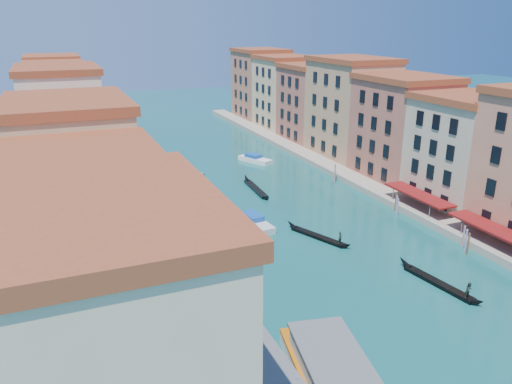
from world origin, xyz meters
TOP-DOWN VIEW (x-y plane):
  - left_bank_palazzos at (-26.00, 64.68)m, footprint 12.80×128.40m
  - right_bank_palazzos at (30.00, 65.00)m, footprint 12.80×128.40m
  - quay at (22.00, 65.00)m, footprint 4.00×140.00m
  - restaurant_awnings at (22.19, 23.00)m, footprint 3.20×44.55m
  - vaporetto_stop at (-16.00, 12.00)m, footprint 5.40×16.40m
  - mooring_poles_right at (19.10, 28.80)m, footprint 1.44×54.24m
  - vaporetto_far at (-9.80, 68.39)m, footprint 12.84×18.94m
  - gondola_fore at (3.67, 36.51)m, footprint 5.11×10.78m
  - gondola_right at (9.81, 20.00)m, footprint 2.63×11.94m
  - gondola_far at (3.62, 58.67)m, footprint 1.74×12.80m
  - motorboat_mid at (-2.62, 43.84)m, footprint 3.33×8.11m
  - motorboat_far at (10.49, 75.78)m, footprint 5.49×8.03m

SIDE VIEW (x-z plane):
  - gondola_far at x=3.62m, z-range -0.54..1.28m
  - gondola_fore at x=3.67m, z-range -0.75..1.51m
  - gondola_right at x=9.81m, z-range -0.74..1.65m
  - quay at x=22.00m, z-range 0.00..1.00m
  - motorboat_far at x=10.49m, z-range -0.18..1.42m
  - motorboat_mid at x=-2.62m, z-range -0.18..1.45m
  - vaporetto_far at x=-9.80m, z-range -0.14..2.71m
  - mooring_poles_right at x=19.10m, z-range -0.30..2.90m
  - vaporetto_stop at x=-16.00m, z-range -0.38..3.27m
  - restaurant_awnings at x=22.19m, z-range 1.43..4.55m
  - left_bank_palazzos at x=-26.00m, z-range -0.79..20.21m
  - right_bank_palazzos at x=30.00m, z-range -0.75..20.25m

